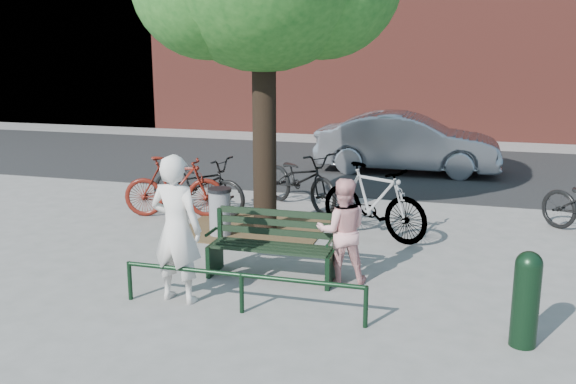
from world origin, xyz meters
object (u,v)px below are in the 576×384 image
(person_left, at_px, (176,229))
(bicycle_c, at_px, (301,179))
(person_right, at_px, (342,231))
(litter_bin, at_px, (220,212))
(park_bench, at_px, (273,244))
(bollard, at_px, (526,296))
(parked_car, at_px, (408,143))

(person_left, height_order, bicycle_c, person_left)
(person_right, xyz_separation_m, litter_bin, (-2.38, 1.55, -0.31))
(litter_bin, bearing_deg, person_left, -79.00)
(park_bench, height_order, bollard, bollard)
(litter_bin, relative_size, bicycle_c, 0.37)
(person_right, bearing_deg, litter_bin, -50.04)
(bollard, bearing_deg, park_bench, 158.51)
(bicycle_c, bearing_deg, person_right, -119.10)
(litter_bin, height_order, bicycle_c, bicycle_c)
(person_left, height_order, person_right, person_left)
(person_right, relative_size, bollard, 1.36)
(park_bench, xyz_separation_m, litter_bin, (-1.43, 1.62, -0.06))
(bollard, bearing_deg, person_right, 149.39)
(park_bench, distance_m, parked_car, 8.04)
(person_right, bearing_deg, bollard, 132.37)
(person_right, height_order, bollard, person_right)
(litter_bin, bearing_deg, person_right, -33.01)
(person_right, height_order, litter_bin, person_right)
(bollard, xyz_separation_m, litter_bin, (-4.63, 2.88, -0.16))
(park_bench, relative_size, person_right, 1.21)
(park_bench, relative_size, bollard, 1.64)
(parked_car, bearing_deg, litter_bin, 157.89)
(bollard, distance_m, parked_car, 9.48)
(bicycle_c, bearing_deg, litter_bin, -162.95)
(person_left, height_order, parked_car, person_left)
(bollard, height_order, bicycle_c, bicycle_c)
(park_bench, distance_m, bollard, 3.44)
(bollard, height_order, litter_bin, bollard)
(litter_bin, bearing_deg, park_bench, -48.48)
(person_right, relative_size, bicycle_c, 0.66)
(person_left, relative_size, bicycle_c, 0.85)
(parked_car, bearing_deg, bicycle_c, 157.79)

